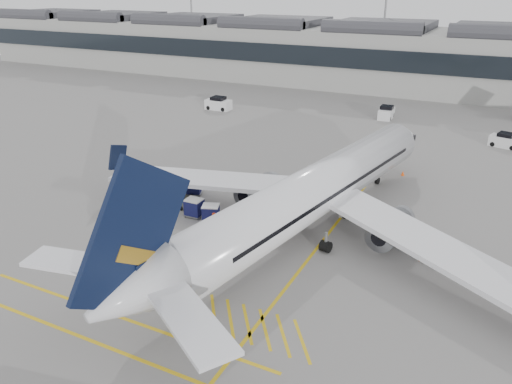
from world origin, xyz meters
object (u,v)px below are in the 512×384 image
at_px(baggage_cart_a, 298,199).
at_px(ramp_agent_a, 274,220).
at_px(ramp_agent_b, 214,223).
at_px(airliner_main, 310,194).
at_px(pushback_tug, 179,201).
at_px(belt_loader, 362,211).

xyz_separation_m(baggage_cart_a, ramp_agent_a, (-0.25, -4.63, -0.18)).
bearing_deg(ramp_agent_b, ramp_agent_a, 174.15).
xyz_separation_m(airliner_main, ramp_agent_a, (-2.82, -0.76, -2.62)).
relative_size(airliner_main, ramp_agent_a, 26.81).
distance_m(airliner_main, baggage_cart_a, 5.24).
relative_size(ramp_agent_a, ramp_agent_b, 0.91).
relative_size(baggage_cart_a, ramp_agent_b, 1.03).
distance_m(ramp_agent_a, pushback_tug, 9.92).
distance_m(airliner_main, ramp_agent_a, 3.92).
bearing_deg(ramp_agent_b, pushback_tug, -67.88).
relative_size(baggage_cart_a, ramp_agent_a, 1.14).
bearing_deg(belt_loader, ramp_agent_b, -150.63).
bearing_deg(pushback_tug, airliner_main, 7.79).
distance_m(belt_loader, baggage_cart_a, 5.88).
bearing_deg(pushback_tug, baggage_cart_a, 28.77).
height_order(airliner_main, ramp_agent_b, airliner_main).
distance_m(airliner_main, pushback_tug, 13.06).
distance_m(ramp_agent_b, pushback_tug, 6.44).
bearing_deg(airliner_main, pushback_tug, -166.93).
relative_size(airliner_main, belt_loader, 8.40).
xyz_separation_m(baggage_cart_a, pushback_tug, (-10.16, -4.39, -0.43)).
bearing_deg(baggage_cart_a, belt_loader, 13.57).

